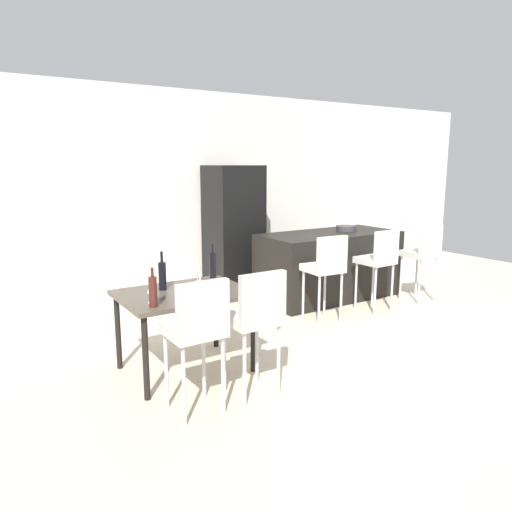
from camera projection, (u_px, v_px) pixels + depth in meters
ground_plane at (363, 325)px, 5.64m from camera, size 10.00×10.00×0.00m
back_wall at (243, 190)px, 7.61m from camera, size 10.00×0.12×2.90m
kitchen_island at (329, 265)px, 6.77m from camera, size 1.99×0.91×0.92m
bar_chair_left at (326, 265)px, 5.61m from camera, size 0.43×0.43×1.05m
bar_chair_middle at (379, 257)px, 6.08m from camera, size 0.42×0.42×1.05m
bar_chair_right at (423, 251)px, 6.53m from camera, size 0.41×0.41×1.05m
dining_table at (184, 300)px, 4.30m from camera, size 1.13×0.84×0.74m
dining_chair_near at (197, 325)px, 3.52m from camera, size 0.40×0.40×1.05m
dining_chair_far at (255, 314)px, 3.79m from camera, size 0.40×0.40×1.05m
wine_bottle_far at (213, 265)px, 4.79m from camera, size 0.06×0.06×0.33m
wine_bottle_right at (153, 291)px, 3.81m from camera, size 0.07×0.07×0.32m
wine_bottle_corner at (162, 275)px, 4.32m from camera, size 0.07×0.07×0.35m
wine_glass_left at (151, 288)px, 3.92m from camera, size 0.07×0.07×0.17m
wine_glass_middle at (197, 269)px, 4.62m from camera, size 0.07×0.07×0.17m
wine_glass_near at (200, 282)px, 4.13m from camera, size 0.07×0.07×0.17m
refrigerator at (234, 229)px, 7.11m from camera, size 0.72×0.68×1.84m
fruit_bowl at (346, 228)px, 6.88m from camera, size 0.29×0.29×0.07m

